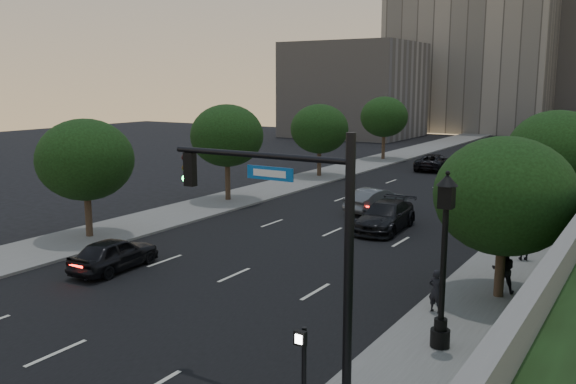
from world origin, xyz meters
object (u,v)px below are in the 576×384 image
Objects in this scene: sedan_far_right at (494,177)px; sedan_near_right at (385,216)px; sedan_mid_left at (376,200)px; sedan_far_left at (434,162)px; pedestrian_a at (436,291)px; traffic_signal_mast at (310,262)px; sedan_near_left at (114,254)px; street_lamp at (443,269)px; pedestrian_c at (525,243)px; pedestrian_b at (504,270)px.

sedan_near_right is at bearing -111.00° from sedan_far_right.
sedan_mid_left is at bearing 116.16° from sedan_near_right.
pedestrian_a is (12.03, -35.40, 0.16)m from sedan_far_left.
sedan_far_right is at bearing -91.79° from sedan_mid_left.
traffic_signal_mast is 13.98m from sedan_near_left.
traffic_signal_mast reaches higher than sedan_near_right.
pedestrian_c is at bearing 88.48° from street_lamp.
sedan_mid_left is at bearing -49.70° from pedestrian_a.
sedan_near_left is (-14.80, 0.46, -1.89)m from street_lamp.
sedan_far_left is (-13.08, 38.11, -1.86)m from street_lamp.
sedan_mid_left is at bearing -122.23° from sedan_far_right.
sedan_near_right is (-5.55, 18.10, -2.87)m from traffic_signal_mast.
street_lamp reaches higher than pedestrian_b.
sedan_far_left is 1.16× the size of sedan_far_right.
street_lamp is 11.23m from pedestrian_c.
sedan_near_left is 0.79× the size of sedan_near_right.
pedestrian_b is (6.45, -25.49, 0.24)m from sedan_far_right.
traffic_signal_mast is 4.49× the size of pedestrian_a.
sedan_near_left is 2.41× the size of pedestrian_b.
street_lamp reaches higher than sedan_near_right.
pedestrian_c is (13.37, -27.01, 0.19)m from sedan_far_left.
sedan_far_left is at bearing 99.06° from sedan_near_right.
sedan_near_left is at bearing 83.60° from sedan_far_left.
pedestrian_a is at bearing 48.80° from pedestrian_b.
sedan_mid_left is 0.84× the size of sedan_far_left.
street_lamp is 3.60× the size of pedestrian_a.
pedestrian_c is at bearing 112.56° from sedan_far_left.
traffic_signal_mast is at bearing 154.88° from sedan_near_left.
traffic_signal_mast is 19.15m from sedan_near_right.
traffic_signal_mast is at bearing -76.50° from sedan_near_right.
pedestrian_a is (1.01, 7.19, -2.74)m from traffic_signal_mast.
pedestrian_c is (15.10, 10.64, 0.22)m from sedan_near_left.
traffic_signal_mast is 7.76m from pedestrian_a.
street_lamp is 1.29× the size of sedan_near_left.
sedan_near_left is 37.69m from sedan_far_left.
sedan_far_left is 30.14m from pedestrian_c.
sedan_near_right is (-7.61, 13.62, -1.83)m from street_lamp.
sedan_far_right reaches higher than sedan_near_left.
sedan_mid_left is at bearing 119.30° from street_lamp.
sedan_far_left is 3.56× the size of pedestrian_a.
sedan_far_left is at bearing -66.77° from sedan_mid_left.
pedestrian_c reaches higher than sedan_far_left.
pedestrian_c is (0.30, 11.10, -1.67)m from street_lamp.
pedestrian_b reaches higher than sedan_mid_left.
sedan_far_left is (1.73, 37.65, 0.03)m from sedan_near_left.
sedan_far_right is at bearing -109.78° from sedan_near_left.
street_lamp is at bearing 65.35° from traffic_signal_mast.
sedan_far_left is at bearing -96.56° from sedan_near_left.
street_lamp is 32.20m from sedan_far_right.
sedan_far_left is at bearing 108.94° from street_lamp.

